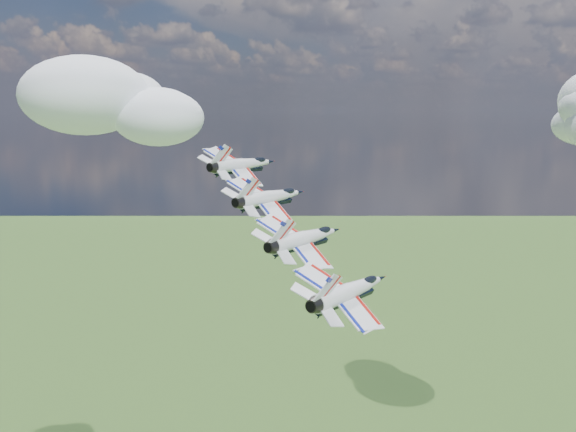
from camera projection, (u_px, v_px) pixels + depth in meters
The scene contains 5 objects.
cloud_left at pixel (119, 103), 161.11m from camera, with size 43.54×34.21×17.11m, color white.
jet_0 at pixel (244, 164), 97.76m from camera, with size 10.23×15.15×4.53m, color white, non-canonical shape.
jet_1 at pixel (272, 197), 87.89m from camera, with size 10.23×15.15×4.53m, color silver, non-canonical shape.
jet_2 at pixel (306, 238), 78.02m from camera, with size 10.23×15.15×4.53m, color silver, non-canonical shape.
jet_3 at pixel (351, 290), 68.14m from camera, with size 10.23×15.15×4.53m, color silver, non-canonical shape.
Camera 1 is at (27.47, -46.15, 162.90)m, focal length 40.00 mm.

